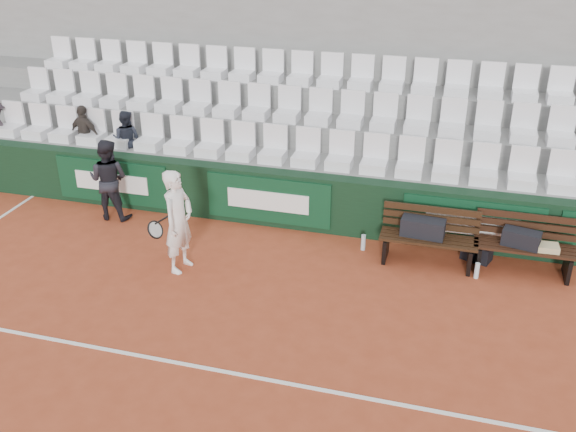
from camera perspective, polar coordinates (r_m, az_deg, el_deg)
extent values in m
plane|color=#A74325|center=(8.22, -8.39, -13.06)|extent=(80.00, 80.00, 0.00)
cube|color=white|center=(8.22, -8.39, -13.04)|extent=(18.00, 0.06, 0.01)
cube|color=black|center=(11.16, -0.52, 1.55)|extent=(18.00, 0.30, 1.00)
cube|color=#0C381E|center=(12.22, -15.36, 2.93)|extent=(2.20, 0.04, 0.82)
cube|color=#0C381E|center=(11.06, -1.76, 1.40)|extent=(2.20, 0.04, 0.82)
cube|color=#0C381E|center=(10.65, 16.01, -0.71)|extent=(2.20, 0.04, 0.82)
cube|color=gray|center=(11.71, 0.32, 2.78)|extent=(18.00, 0.95, 1.00)
cube|color=gray|center=(12.48, 1.47, 5.41)|extent=(18.00, 0.95, 1.45)
cube|color=gray|center=(13.27, 2.49, 7.73)|extent=(18.00, 0.95, 1.90)
cube|color=gray|center=(13.52, 3.22, 13.57)|extent=(18.00, 0.30, 4.40)
cube|color=white|center=(11.25, 0.09, 6.25)|extent=(11.90, 0.44, 0.63)
cube|color=white|center=(11.98, 1.32, 9.77)|extent=(11.90, 0.44, 0.63)
cube|color=white|center=(12.76, 2.42, 12.88)|extent=(11.90, 0.44, 0.63)
cube|color=#311C0E|center=(10.32, 12.28, -3.01)|extent=(1.50, 0.56, 0.45)
cube|color=#32190F|center=(10.50, 20.13, -3.59)|extent=(1.50, 0.56, 0.45)
cube|color=black|center=(10.20, 11.90, -1.01)|extent=(0.69, 0.34, 0.29)
cube|color=black|center=(10.32, 20.02, -1.89)|extent=(0.59, 0.37, 0.25)
cube|color=#C5B77F|center=(10.37, 22.03, -2.60)|extent=(0.35, 0.26, 0.09)
cube|color=black|center=(10.66, 16.45, -3.08)|extent=(0.51, 0.41, 0.27)
cylinder|color=silver|center=(10.58, 6.71, -2.34)|extent=(0.08, 0.08, 0.27)
cylinder|color=silver|center=(10.16, 16.44, -4.68)|extent=(0.07, 0.07, 0.26)
imported|color=white|center=(9.81, -9.72, -0.46)|extent=(0.49, 0.66, 1.64)
torus|color=black|center=(10.07, -11.71, -1.20)|extent=(0.19, 0.30, 0.26)
cylinder|color=black|center=(9.93, -11.13, -0.33)|extent=(0.26, 0.03, 0.20)
imported|color=black|center=(11.77, -15.66, 3.14)|extent=(0.74, 0.59, 1.48)
imported|color=#352F2A|center=(12.84, -17.84, 8.79)|extent=(0.72, 0.40, 1.15)
imported|color=#1E222D|center=(12.40, -14.38, 8.56)|extent=(0.59, 0.48, 1.13)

